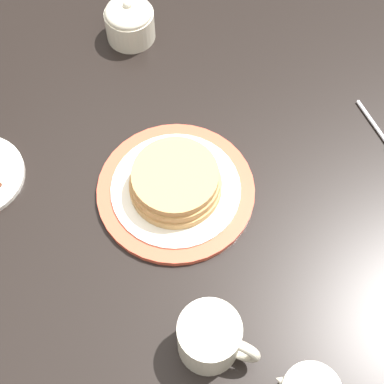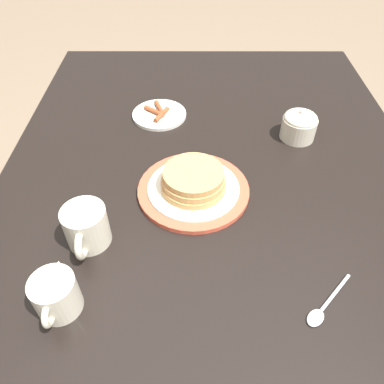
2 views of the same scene
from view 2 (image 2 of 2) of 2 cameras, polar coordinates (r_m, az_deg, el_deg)
ground_plane at (r=1.57m, az=2.06°, el=-20.68°), size 8.00×8.00×0.00m
dining_table at (r=0.99m, az=3.04°, el=-4.07°), size 1.59×1.10×0.78m
pancake_plate at (r=0.90m, az=0.22°, el=1.17°), size 0.27×0.27×0.07m
side_plate_bacon at (r=1.18m, az=-5.02°, el=11.73°), size 0.17×0.17×0.02m
coffee_mug at (r=0.81m, az=-15.84°, el=-5.17°), size 0.13×0.09×0.09m
creamer_pitcher at (r=0.74m, az=-20.02°, el=-14.40°), size 0.12×0.08×0.09m
sugar_bowl at (r=1.11m, az=16.02°, el=9.81°), size 0.10×0.10×0.09m
spoon at (r=0.77m, az=19.32°, el=-16.38°), size 0.12×0.11×0.01m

